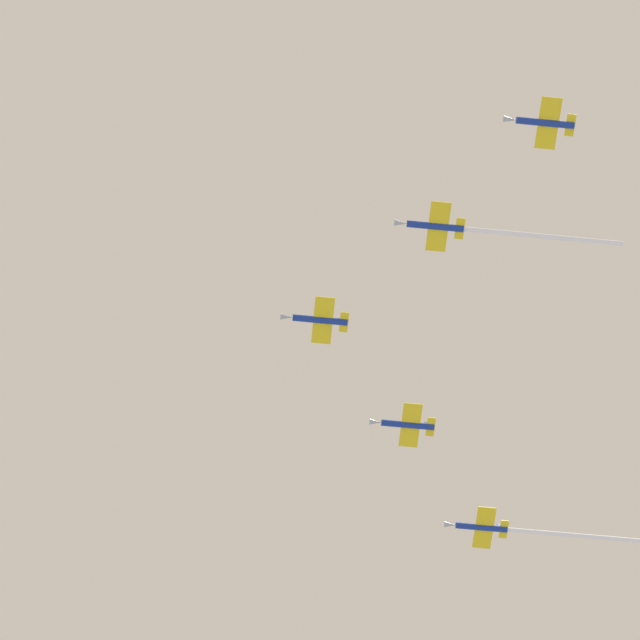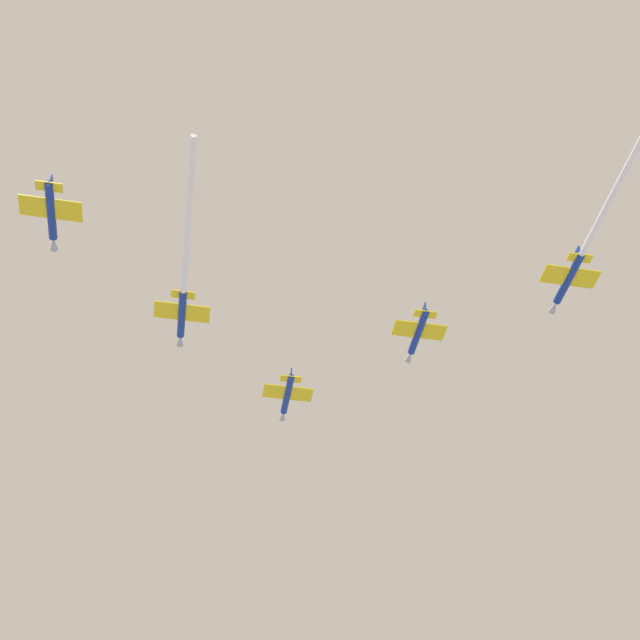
% 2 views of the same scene
% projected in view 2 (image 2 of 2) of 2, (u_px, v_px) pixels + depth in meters
% --- Properties ---
extents(jet_lead, '(9.19, 10.07, 2.39)m').
position_uv_depth(jet_lead, '(287.00, 395.00, 132.23)').
color(jet_lead, navy).
extents(jet_port_inner, '(24.93, 28.83, 2.39)m').
position_uv_depth(jet_port_inner, '(184.00, 276.00, 112.05)').
color(jet_port_inner, navy).
extents(jet_starboard_inner, '(9.19, 10.07, 2.39)m').
position_uv_depth(jet_starboard_inner, '(418.00, 333.00, 123.31)').
color(jet_starboard_inner, navy).
extents(jet_port_outer, '(9.19, 10.07, 2.39)m').
position_uv_depth(jet_port_outer, '(51.00, 213.00, 105.58)').
color(jet_port_outer, navy).
extents(jet_starboard_outer, '(24.25, 28.03, 2.39)m').
position_uv_depth(jet_starboard_outer, '(589.00, 240.00, 108.82)').
color(jet_starboard_outer, navy).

